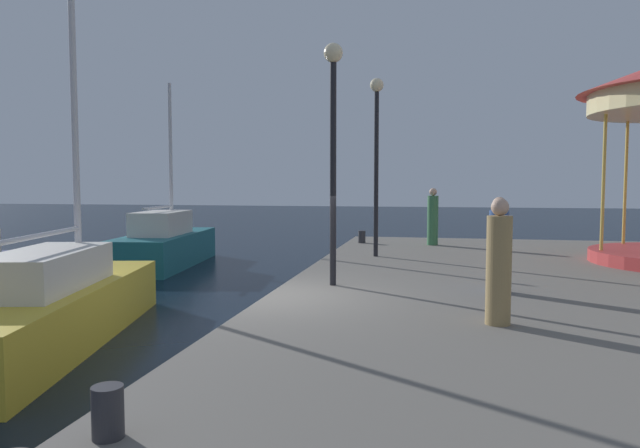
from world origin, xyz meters
name	(u,v)px	position (x,y,z in m)	size (l,w,h in m)	color
ground_plane	(268,339)	(0.00, 0.00, 0.00)	(120.00, 120.00, 0.00)	black
sailboat_yellow	(52,306)	(-3.51, -1.01, 0.66)	(3.15, 6.73, 7.56)	gold
sailboat_teal	(165,244)	(-5.95, 8.04, 0.72)	(2.56, 5.88, 6.14)	#19606B
lamp_post_mid_promenade	(333,122)	(0.96, 1.13, 3.88)	(0.36, 0.36, 4.53)	black
lamp_post_far_end	(376,137)	(1.32, 5.66, 3.97)	(0.36, 0.36, 4.69)	black
bollard_north	(108,412)	(0.43, -5.69, 1.00)	(0.24, 0.24, 0.40)	#2D2D33
bollard_south	(362,237)	(0.52, 9.05, 1.00)	(0.24, 0.24, 0.40)	#2D2D33
person_near_carousel	(498,248)	(3.96, 1.03, 1.59)	(0.34, 0.34, 1.70)	#2D4C8C
person_far_corner	(499,266)	(3.71, -1.43, 1.61)	(0.34, 0.34, 1.73)	#937A4C
person_by_the_water	(433,218)	(2.79, 8.85, 1.64)	(0.34, 0.34, 1.80)	#387247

